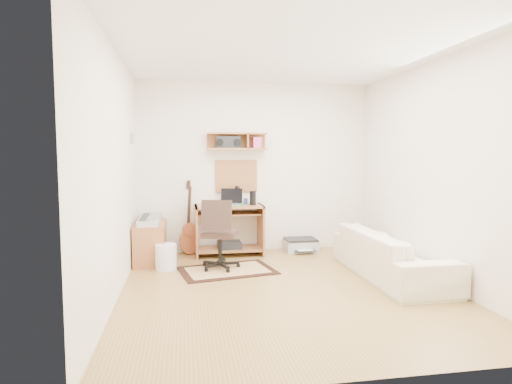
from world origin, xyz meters
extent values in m
cube|color=#A57E44|center=(0.00, 0.00, -0.01)|extent=(3.60, 4.00, 0.01)
cube|color=white|center=(0.00, 0.00, 2.60)|extent=(3.60, 4.00, 0.01)
cube|color=white|center=(0.00, 2.00, 1.30)|extent=(3.60, 0.01, 2.60)
cube|color=white|center=(-1.80, 0.00, 1.30)|extent=(0.01, 4.00, 2.60)
cube|color=white|center=(1.80, 0.00, 1.30)|extent=(0.01, 4.00, 2.60)
cube|color=#AF6A3E|center=(-0.30, 1.88, 1.70)|extent=(0.90, 0.25, 0.26)
cube|color=#A98654|center=(-0.30, 1.98, 1.17)|extent=(0.64, 0.03, 0.49)
cube|color=#4C8CBF|center=(-1.79, 1.50, 1.72)|extent=(0.02, 0.20, 0.15)
cylinder|color=black|center=(-0.09, 1.68, 0.85)|extent=(0.09, 0.09, 0.21)
cylinder|color=#314A95|center=(-0.18, 1.83, 0.79)|extent=(0.06, 0.06, 0.09)
cube|color=black|center=(-0.44, 1.87, 1.68)|extent=(0.36, 0.16, 0.18)
cube|color=beige|center=(-0.57, 0.83, 0.01)|extent=(1.31, 1.00, 0.02)
cube|color=#AF6A3E|center=(-1.58, 1.54, 0.28)|extent=(0.40, 0.90, 0.55)
cube|color=#B2B5BA|center=(-1.58, 1.54, 0.59)|extent=(0.28, 0.88, 0.08)
cylinder|color=white|center=(-1.35, 1.05, 0.17)|extent=(0.30, 0.30, 0.33)
cube|color=#A5A8AA|center=(0.68, 1.79, 0.09)|extent=(0.50, 0.39, 0.19)
imported|color=beige|center=(1.38, 0.22, 0.38)|extent=(0.57, 1.95, 0.76)
camera|label=1|loc=(-1.10, -4.55, 1.50)|focal=29.93mm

